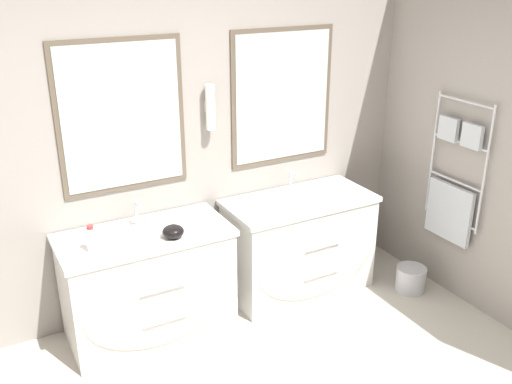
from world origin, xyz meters
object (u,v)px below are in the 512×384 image
at_px(amenity_bowl, 173,232).
at_px(waste_bin, 411,278).
at_px(vanity_left, 150,285).
at_px(vanity_right, 301,245).
at_px(toiletry_bottle, 91,239).

xyz_separation_m(amenity_bowl, waste_bin, (1.90, -0.32, -0.73)).
xyz_separation_m(vanity_left, amenity_bowl, (0.15, -0.13, 0.44)).
bearing_deg(amenity_bowl, vanity_right, 6.43).
xyz_separation_m(toiletry_bottle, amenity_bowl, (0.52, -0.07, -0.04)).
height_order(vanity_right, amenity_bowl, amenity_bowl).
distance_m(vanity_left, toiletry_bottle, 0.61).
xyz_separation_m(vanity_left, waste_bin, (2.05, -0.44, -0.30)).
bearing_deg(toiletry_bottle, vanity_left, 8.91).
height_order(vanity_left, waste_bin, vanity_left).
bearing_deg(amenity_bowl, waste_bin, -9.55).
bearing_deg(toiletry_bottle, amenity_bowl, -7.33).
bearing_deg(waste_bin, vanity_left, 167.77).
distance_m(toiletry_bottle, amenity_bowl, 0.53).
distance_m(vanity_right, waste_bin, 0.95).
relative_size(toiletry_bottle, waste_bin, 0.74).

